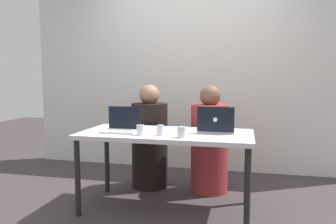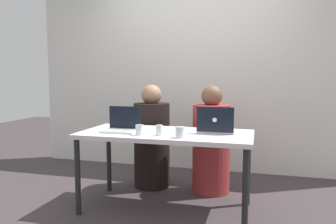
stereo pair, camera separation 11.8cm
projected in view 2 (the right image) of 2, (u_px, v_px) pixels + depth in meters
The scene contains 10 objects.
ground_plane at pixel (166, 209), 3.11m from camera, with size 12.00×12.00×0.00m, color #3E3539.
back_wall at pixel (196, 70), 4.39m from camera, with size 4.50×0.10×2.68m, color silver.
desk at pixel (166, 139), 3.04m from camera, with size 1.58×0.74×0.74m.
person_on_left at pixel (152, 142), 3.73m from camera, with size 0.45×0.45×1.17m.
person_on_right at pixel (211, 145), 3.55m from camera, with size 0.49×0.49×1.16m.
laptop_back_right at pixel (216, 127), 3.00m from camera, with size 0.34×0.29×0.24m.
laptop_front_left at pixel (122, 126), 3.07m from camera, with size 0.32×0.27×0.23m.
water_glass_right at pixel (180, 133), 2.74m from camera, with size 0.08×0.08×0.09m.
water_glass_center at pixel (159, 131), 2.84m from camera, with size 0.06×0.06×0.09m.
water_glass_left at pixel (140, 131), 2.87m from camera, with size 0.07×0.07×0.09m.
Camera 2 is at (0.82, -2.88, 1.24)m, focal length 35.00 mm.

